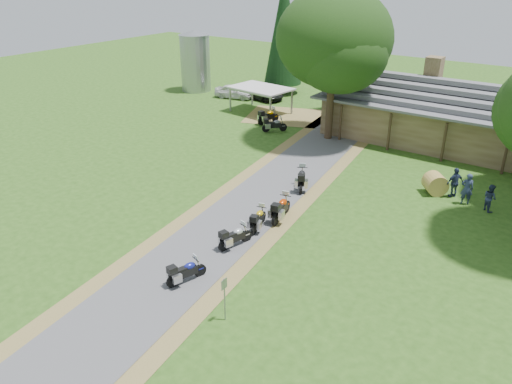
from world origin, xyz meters
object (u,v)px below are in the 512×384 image
Objects in this scene: car_white_sedan at (234,90)px; motorcycle_carport_a at (268,116)px; motorcycle_row_b at (235,235)px; motorcycle_row_c at (259,218)px; motorcycle_carport_b at (275,124)px; motorcycle_row_a at (186,270)px; motorcycle_row_d at (281,207)px; lodge at (464,113)px; motorcycle_row_e at (302,178)px; carport at (261,100)px; silo at (195,61)px; hay_bale at (435,184)px; car_dark_suv at (262,89)px.

motorcycle_carport_a is (7.81, -5.29, -0.16)m from car_white_sedan.
motorcycle_row_b is 2.18m from motorcycle_row_c.
motorcycle_row_a is at bearing -114.31° from motorcycle_carport_b.
car_white_sedan reaches higher than motorcycle_carport_a.
motorcycle_carport_a is at bearing 89.17° from motorcycle_carport_b.
motorcycle_row_d is 1.11× the size of motorcycle_carport_b.
motorcycle_row_e is (-5.73, -14.25, -1.74)m from lodge.
motorcycle_row_c reaches higher than motorcycle_row_b.
car_white_sedan reaches higher than motorcycle_row_c.
motorcycle_carport_a reaches higher than motorcycle_row_c.
motorcycle_carport_b is (-8.42, 14.33, 0.02)m from motorcycle_row_c.
motorcycle_row_c is at bearing -49.32° from carport.
car_white_sedan is at bearing 70.20° from motorcycle_carport_a.
carport is 17.36m from motorcycle_row_e.
lodge is 22.99m from car_white_sedan.
motorcycle_row_b is at bearing -45.24° from silo.
motorcycle_row_a is (18.15, -27.05, -0.27)m from car_white_sedan.
carport reaches higher than motorcycle_row_a.
hay_bale is (6.11, 11.98, 0.03)m from motorcycle_row_b.
motorcycle_carport_a is (-10.13, 15.94, 0.08)m from motorcycle_row_c.
motorcycle_row_c is (-4.97, -20.01, -1.83)m from lodge.
hay_bale is at bearing -127.62° from car_white_sedan.
car_white_sedan is at bearing 24.42° from motorcycle_row_c.
car_white_sedan reaches higher than hay_bale.
motorcycle_row_d is (23.82, -19.97, -2.49)m from silo.
motorcycle_row_a is (23.63, -27.40, -2.60)m from silo.
lodge is 10.44m from hay_bale.
hay_bale is (18.88, -8.60, -0.54)m from carport.
motorcycle_row_d is at bearing 15.56° from motorcycle_row_a.
carport reaches higher than motorcycle_row_e.
motorcycle_row_e reaches higher than hay_bale.
motorcycle_carport_b is 15.34m from hay_bale.
motorcycle_row_d is at bearing -136.63° from car_dark_suv.
lodge is 11.87× the size of motorcycle_row_c.
motorcycle_carport_b is at bearing -37.77° from carport.
car_white_sedan reaches higher than motorcycle_row_a.
motorcycle_row_a is 0.93× the size of motorcycle_carport_b.
carport is 3.13× the size of motorcycle_row_a.
motorcycle_row_d is at bearing -39.98° from silo.
lodge is 15.73m from motorcycle_carport_a.
motorcycle_row_a is at bearing -100.45° from lodge.
lodge is 12.29× the size of motorcycle_row_a.
motorcycle_row_a is at bearing 156.30° from motorcycle_row_e.
motorcycle_carport_a is at bearing -164.92° from lodge.
motorcycle_row_a is 16.75m from hay_bale.
silo reaches higher than hay_bale.
motorcycle_row_b is 0.87× the size of motorcycle_carport_a.
motorcycle_carport_b is 1.45× the size of hay_bale.
motorcycle_row_c is at bearing -107.05° from motorcycle_carport_b.
motorcycle_row_b is at bearing -136.20° from motorcycle_carport_a.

